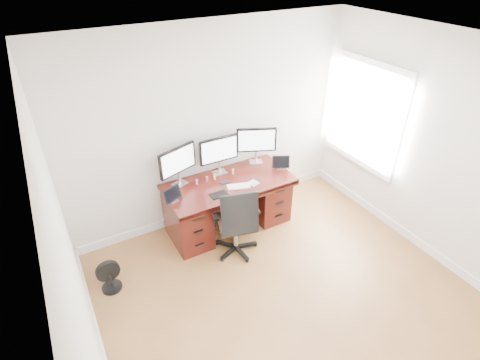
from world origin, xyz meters
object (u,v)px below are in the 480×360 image
floor_fan (109,277)px  monitor_center (219,151)px  desk (228,202)px  office_chair (237,232)px  keyboard (239,186)px

floor_fan → monitor_center: monitor_center is taller
desk → monitor_center: (-0.00, 0.24, 0.68)m
office_chair → desk: bearing=87.8°
desk → office_chair: (-0.16, -0.53, -0.07)m
monitor_center → keyboard: monitor_center is taller
keyboard → desk: bearing=123.7°
floor_fan → desk: bearing=9.6°
office_chair → keyboard: 0.59m
monitor_center → keyboard: bearing=-82.1°
office_chair → floor_fan: office_chair is taller
office_chair → monitor_center: bearing=92.9°
desk → monitor_center: 0.72m
office_chair → monitor_center: 1.09m
office_chair → monitor_center: monitor_center is taller
desk → keyboard: (0.06, -0.19, 0.36)m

